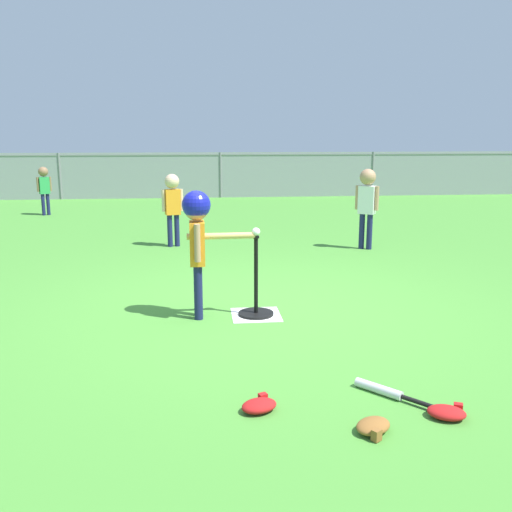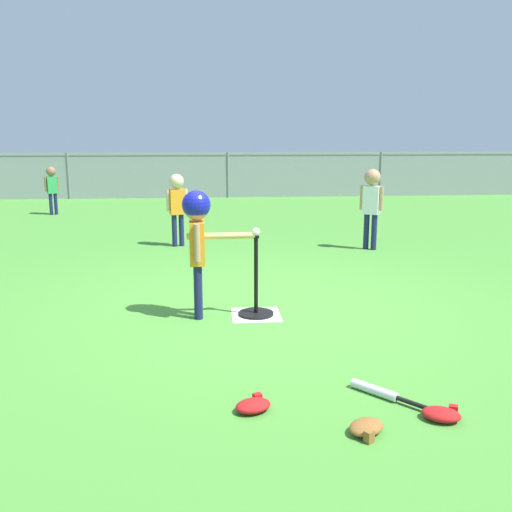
% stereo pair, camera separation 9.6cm
% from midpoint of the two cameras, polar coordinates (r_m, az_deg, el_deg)
% --- Properties ---
extents(ground_plane, '(60.00, 60.00, 0.00)m').
position_cam_midpoint_polar(ground_plane, '(5.34, 1.34, -5.39)').
color(ground_plane, '#478C33').
extents(home_plate, '(0.44, 0.44, 0.01)m').
position_cam_midpoint_polar(home_plate, '(5.18, 0.53, -5.92)').
color(home_plate, white).
rests_on(home_plate, ground_plane).
extents(batting_tee, '(0.32, 0.32, 0.73)m').
position_cam_midpoint_polar(batting_tee, '(5.14, 0.54, -4.69)').
color(batting_tee, black).
rests_on(batting_tee, ground_plane).
extents(baseball_on_tee, '(0.07, 0.07, 0.07)m').
position_cam_midpoint_polar(baseball_on_tee, '(4.99, 0.55, 2.45)').
color(baseball_on_tee, white).
rests_on(baseball_on_tee, batting_tee).
extents(batter_child, '(0.64, 0.33, 1.14)m').
position_cam_midpoint_polar(batter_child, '(4.96, -5.33, 2.82)').
color(batter_child, '#191E4C').
rests_on(batter_child, ground_plane).
extents(fielder_near_left, '(0.30, 0.21, 1.05)m').
position_cam_midpoint_polar(fielder_near_left, '(8.27, -7.62, 5.60)').
color(fielder_near_left, '#191E4C').
rests_on(fielder_near_left, ground_plane).
extents(fielder_near_right, '(0.29, 0.24, 1.14)m').
position_cam_midpoint_polar(fielder_near_right, '(8.14, 11.89, 5.72)').
color(fielder_near_right, '#191E4C').
rests_on(fielder_near_right, ground_plane).
extents(fielder_deep_right, '(0.26, 0.19, 0.97)m').
position_cam_midpoint_polar(fielder_deep_right, '(12.19, -19.65, 6.86)').
color(fielder_deep_right, '#191E4C').
rests_on(fielder_deep_right, ground_plane).
extents(spare_bat_silver, '(0.48, 0.52, 0.06)m').
position_cam_midpoint_polar(spare_bat_silver, '(3.73, 13.47, -13.29)').
color(spare_bat_silver, silver).
rests_on(spare_bat_silver, ground_plane).
extents(glove_by_plate, '(0.27, 0.23, 0.07)m').
position_cam_midpoint_polar(glove_by_plate, '(3.56, 18.96, -14.83)').
color(glove_by_plate, '#B21919').
rests_on(glove_by_plate, ground_plane).
extents(glove_near_bats, '(0.26, 0.24, 0.07)m').
position_cam_midpoint_polar(glove_near_bats, '(3.48, 0.55, -14.80)').
color(glove_near_bats, '#B21919').
rests_on(glove_near_bats, ground_plane).
extents(glove_tossed_aside, '(0.27, 0.26, 0.07)m').
position_cam_midpoint_polar(glove_tossed_aside, '(3.32, 11.90, -16.53)').
color(glove_tossed_aside, brown).
rests_on(glove_tossed_aside, ground_plane).
extents(outfield_fence, '(16.06, 0.06, 1.15)m').
position_cam_midpoint_polar(outfield_fence, '(14.67, -2.65, 8.31)').
color(outfield_fence, slate).
rests_on(outfield_fence, ground_plane).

